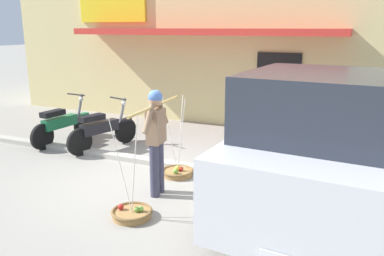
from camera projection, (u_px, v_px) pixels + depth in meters
ground_plane at (144, 178)px, 6.94m from camera, size 90.00×90.00×0.00m
sidewalk_curb at (162, 163)px, 7.55m from camera, size 20.00×0.24×0.10m
fruit_vendor at (156, 136)px, 6.03m from camera, size 0.22×1.71×1.70m
fruit_basket_left_side at (132, 212)px, 5.48m from camera, size 0.59×0.59×1.45m
fruit_basket_right_side at (178, 172)px, 7.03m from camera, size 0.59×0.59×1.45m
motorcycle_nearest_shop at (62, 124)px, 8.92m from camera, size 0.54×1.82×1.09m
motorcycle_second_in_row at (102, 129)px, 8.47m from camera, size 0.69×1.77×1.09m
parked_truck at (328, 144)px, 5.40m from camera, size 2.44×4.83×2.10m
storefront_building at (235, 43)px, 12.56m from camera, size 13.00×6.00×4.20m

